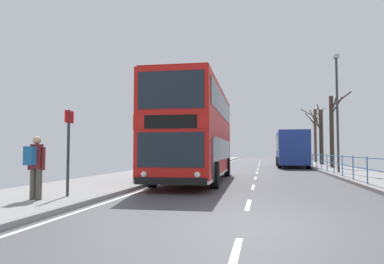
% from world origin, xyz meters
% --- Properties ---
extents(ground, '(15.80, 140.00, 0.20)m').
position_xyz_m(ground, '(-0.72, -0.00, 0.04)').
color(ground, '#4A4A4F').
extents(double_decker_bus_main, '(3.00, 11.04, 4.42)m').
position_xyz_m(double_decker_bus_main, '(-2.76, 9.67, 2.32)').
color(double_decker_bus_main, red).
rests_on(double_decker_bus_main, ground).
extents(background_bus_far_lane, '(2.70, 9.36, 3.14)m').
position_xyz_m(background_bus_far_lane, '(2.94, 26.30, 1.72)').
color(background_bus_far_lane, navy).
rests_on(background_bus_far_lane, ground).
extents(pedestrian_railing_far_kerb, '(0.05, 24.78, 1.09)m').
position_xyz_m(pedestrian_railing_far_kerb, '(4.45, 11.37, 0.88)').
color(pedestrian_railing_far_kerb, '#386BA8').
rests_on(pedestrian_railing_far_kerb, ground).
extents(pedestrian_with_backpack, '(0.55, 0.54, 1.71)m').
position_xyz_m(pedestrian_with_backpack, '(-5.62, 1.38, 1.14)').
color(pedestrian_with_backpack, '#4C473D').
rests_on(pedestrian_with_backpack, ground).
extents(bus_stop_sign_near, '(0.08, 0.44, 2.51)m').
position_xyz_m(bus_stop_sign_near, '(-5.18, 2.28, 1.70)').
color(bus_stop_sign_near, '#2D2D33').
rests_on(bus_stop_sign_near, ground).
extents(street_lamp_far_side, '(0.28, 0.60, 7.32)m').
position_xyz_m(street_lamp_far_side, '(4.98, 16.16, 4.40)').
color(street_lamp_far_side, '#38383D').
rests_on(street_lamp_far_side, ground).
extents(bare_tree_far_00, '(1.49, 1.45, 5.91)m').
position_xyz_m(bare_tree_far_00, '(5.85, 22.74, 3.21)').
color(bare_tree_far_00, '#423328').
rests_on(bare_tree_far_00, ground).
extents(bare_tree_far_01, '(2.18, 1.30, 5.89)m').
position_xyz_m(bare_tree_far_01, '(6.08, 29.86, 2.96)').
color(bare_tree_far_01, '#423328').
rests_on(bare_tree_far_01, ground).
extents(bare_tree_far_02, '(2.07, 2.58, 6.26)m').
position_xyz_m(bare_tree_far_02, '(6.47, 36.66, 3.52)').
color(bare_tree_far_02, '#4C3D2D').
rests_on(bare_tree_far_02, ground).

